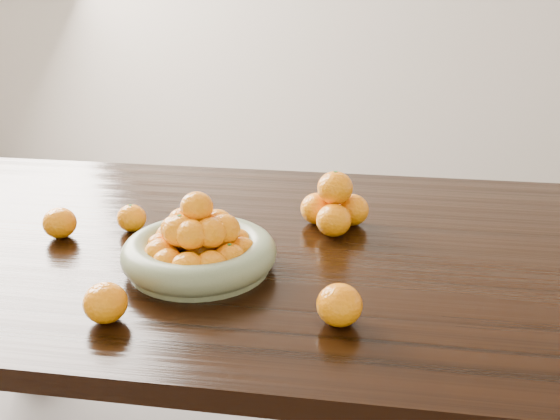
# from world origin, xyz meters

# --- Properties ---
(dining_table) EXTENTS (2.00, 1.00, 0.75)m
(dining_table) POSITION_xyz_m (0.00, 0.00, 0.66)
(dining_table) COLOR black
(dining_table) RESTS_ON ground
(fruit_bowl) EXTENTS (0.29, 0.29, 0.15)m
(fruit_bowl) POSITION_xyz_m (-0.16, -0.15, 0.79)
(fruit_bowl) COLOR gray
(fruit_bowl) RESTS_ON dining_table
(orange_pyramid) EXTENTS (0.15, 0.14, 0.13)m
(orange_pyramid) POSITION_xyz_m (0.08, 0.10, 0.80)
(orange_pyramid) COLOR orange
(orange_pyramid) RESTS_ON dining_table
(loose_orange_0) EXTENTS (0.06, 0.06, 0.06)m
(loose_orange_0) POSITION_xyz_m (-0.36, 0.01, 0.78)
(loose_orange_0) COLOR orange
(loose_orange_0) RESTS_ON dining_table
(loose_orange_1) EXTENTS (0.07, 0.07, 0.07)m
(loose_orange_1) POSITION_xyz_m (-0.26, -0.35, 0.78)
(loose_orange_1) COLOR orange
(loose_orange_1) RESTS_ON dining_table
(loose_orange_2) EXTENTS (0.07, 0.07, 0.07)m
(loose_orange_2) POSITION_xyz_m (0.11, -0.31, 0.78)
(loose_orange_2) COLOR orange
(loose_orange_2) RESTS_ON dining_table
(loose_orange_3) EXTENTS (0.07, 0.07, 0.07)m
(loose_orange_3) POSITION_xyz_m (-0.49, -0.04, 0.78)
(loose_orange_3) COLOR orange
(loose_orange_3) RESTS_ON dining_table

